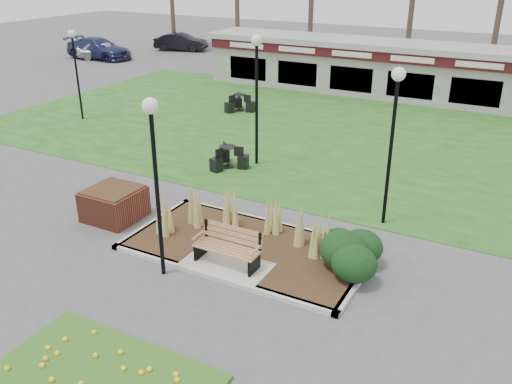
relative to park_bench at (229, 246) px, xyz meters
The scene contains 15 objects.
ground 0.64m from the park_bench, 90.00° to the right, with size 100.00×100.00×0.00m, color #515154.
lawn 11.77m from the park_bench, 90.00° to the left, with size 34.00×16.00×0.02m, color #21551A.
planting_bed 1.70m from the park_bench, 40.83° to the left, with size 6.75×3.40×1.27m.
park_bench is the anchor object (origin of this frame).
brick_planter 4.47m from the park_bench, behind, with size 1.50×1.50×0.95m.
food_pavilion 19.73m from the park_bench, 90.00° to the left, with size 24.60×3.40×2.90m.
lamp_post_near_right 3.10m from the park_bench, 140.10° to the right, with size 0.37×0.37×4.42m.
lamp_post_mid_left 7.87m from the park_bench, 112.78° to the left, with size 0.39×0.39×4.73m.
lamp_post_mid_right 5.71m from the park_bench, 56.88° to the left, with size 0.38×0.38×4.55m.
lamp_post_far_left 15.51m from the park_bench, 148.02° to the left, with size 0.34×0.34×4.13m.
bistro_set_a 6.95m from the park_bench, 121.22° to the left, with size 1.45×1.45×0.80m.
bistro_set_b 14.78m from the park_bench, 118.88° to the left, with size 1.42×1.55×0.83m.
car_silver 31.13m from the park_bench, 138.19° to the left, with size 1.59×3.95×1.35m, color silver.
car_black 33.73m from the park_bench, 127.53° to the left, with size 1.47×4.23×1.39m, color black.
car_blue 31.55m from the park_bench, 138.87° to the left, with size 2.13×5.24×1.52m, color navy.
Camera 1 is at (6.18, -9.78, 7.24)m, focal length 38.00 mm.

